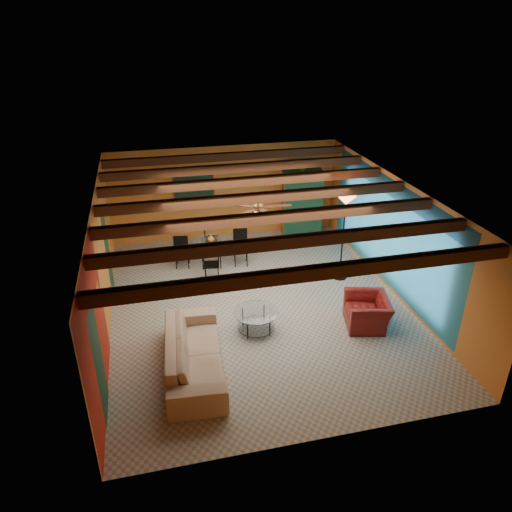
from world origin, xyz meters
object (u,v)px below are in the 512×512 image
object	(u,v)px
coffee_table	(256,321)
potted_plant	(302,164)
armchair	(367,311)
vase	(210,229)
armoire	(301,203)
floor_lamp	(343,238)
dining_table	(211,249)
sofa	(194,353)

from	to	relation	value
coffee_table	potted_plant	xyz separation A→B (m)	(2.48, 4.66, 1.87)
armchair	potted_plant	distance (m)	5.30
vase	potted_plant	bearing A→B (deg)	27.52
armoire	vase	world-z (taller)	armoire
floor_lamp	vase	bearing A→B (deg)	155.14
potted_plant	armoire	bearing A→B (deg)	0.00
dining_table	floor_lamp	world-z (taller)	floor_lamp
coffee_table	potted_plant	bearing A→B (deg)	62.01
armchair	dining_table	world-z (taller)	dining_table
armchair	floor_lamp	bearing A→B (deg)	-173.12
dining_table	potted_plant	distance (m)	3.67
dining_table	vase	distance (m)	0.57
armoire	vase	size ratio (longest dim) A/B	10.25
coffee_table	vase	bearing A→B (deg)	97.97
coffee_table	dining_table	bearing A→B (deg)	97.97
coffee_table	potted_plant	world-z (taller)	potted_plant
sofa	floor_lamp	distance (m)	4.85
sofa	coffee_table	distance (m)	1.69
floor_lamp	potted_plant	size ratio (longest dim) A/B	5.02
armchair	vase	world-z (taller)	vase
vase	dining_table	bearing A→B (deg)	0.00
sofa	floor_lamp	size ratio (longest dim) A/B	1.19
coffee_table	vase	size ratio (longest dim) A/B	5.01
potted_plant	dining_table	bearing A→B (deg)	-152.48
potted_plant	vase	world-z (taller)	potted_plant
coffee_table	vase	xyz separation A→B (m)	(-0.44, 3.14, 0.82)
sofa	dining_table	size ratio (longest dim) A/B	1.40
armchair	armoire	bearing A→B (deg)	-168.00
potted_plant	floor_lamp	bearing A→B (deg)	-87.99
floor_lamp	vase	xyz separation A→B (m)	(-3.02, 1.40, -0.04)
potted_plant	vase	xyz separation A→B (m)	(-2.92, -1.52, -1.06)
armoire	vase	distance (m)	3.29
floor_lamp	armoire	bearing A→B (deg)	92.01
sofa	armchair	size ratio (longest dim) A/B	2.61
coffee_table	sofa	bearing A→B (deg)	-146.10
coffee_table	vase	distance (m)	3.28
potted_plant	vase	distance (m)	3.46
sofa	floor_lamp	xyz separation A→B (m)	(3.98, 2.68, 0.71)
armchair	dining_table	xyz separation A→B (m)	(-2.78, 3.46, 0.16)
coffee_table	potted_plant	distance (m)	5.60
armoire	armchair	bearing A→B (deg)	-80.32
armchair	coffee_table	xyz separation A→B (m)	(-2.34, 0.32, -0.09)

